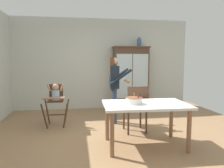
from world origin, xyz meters
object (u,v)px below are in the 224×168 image
ceramic_vase (139,43)px  dining_chair_far_side (136,106)px  dining_table (145,109)px  birthday_cake (134,101)px  china_cabinet (131,78)px  high_chair_with_toddler (56,97)px  adult_person (114,82)px

ceramic_vase → dining_chair_far_side: ceramic_vase is taller
dining_table → dining_chair_far_side: 0.67m
birthday_cake → dining_chair_far_side: bearing=71.0°
china_cabinet → birthday_cake: 2.90m
high_chair_with_toddler → dining_table: bearing=-40.6°
birthday_cake → dining_table: bearing=-2.0°
ceramic_vase → dining_table: ceramic_vase is taller
adult_person → birthday_cake: bearing=-173.8°
dining_table → dining_chair_far_side: (0.03, 0.66, -0.08)m
high_chair_with_toddler → dining_chair_far_side: bearing=-24.0°
ceramic_vase → adult_person: (-0.98, -1.36, -1.02)m
ceramic_vase → adult_person: 1.96m
high_chair_with_toddler → dining_chair_far_side: dining_chair_far_side is taller
ceramic_vase → high_chair_with_toddler: ceramic_vase is taller
ceramic_vase → dining_chair_far_side: size_ratio=0.28×
adult_person → dining_chair_far_side: 0.96m
dining_table → birthday_cake: birthday_cake is taller
adult_person → dining_table: size_ratio=1.07×
adult_person → china_cabinet: bearing=-25.4°
birthday_cake → adult_person: bearing=93.3°
china_cabinet → ceramic_vase: ceramic_vase is taller
ceramic_vase → birthday_cake: (-0.90, -2.82, -1.19)m
high_chair_with_toddler → birthday_cake: (1.42, -1.40, 0.14)m
china_cabinet → birthday_cake: china_cabinet is taller
ceramic_vase → birthday_cake: 3.19m
high_chair_with_toddler → china_cabinet: bearing=35.0°
high_chair_with_toddler → dining_table: 2.14m
china_cabinet → dining_chair_far_side: (-0.42, -2.17, -0.39)m
dining_chair_far_side → ceramic_vase: bearing=-108.6°
adult_person → dining_table: (0.28, -1.47, -0.33)m
china_cabinet → dining_table: bearing=-99.0°
adult_person → dining_chair_far_side: bearing=-156.2°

